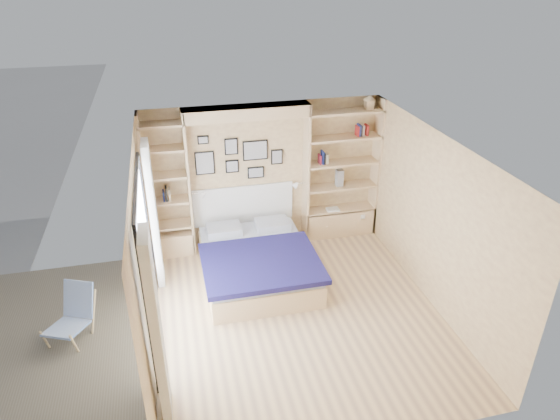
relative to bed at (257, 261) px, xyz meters
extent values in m
plane|color=#D8B57D|center=(0.38, -1.05, -0.28)|extent=(4.50, 4.50, 0.00)
plane|color=#DABE80|center=(0.38, 1.20, 0.97)|extent=(4.00, 0.00, 4.00)
plane|color=#DABE80|center=(0.38, -3.30, 0.97)|extent=(4.00, 0.00, 4.00)
plane|color=#DABE80|center=(-1.62, -1.05, 0.97)|extent=(0.00, 4.50, 4.50)
plane|color=#DABE80|center=(2.38, -1.05, 0.97)|extent=(0.00, 4.50, 4.50)
plane|color=white|center=(0.38, -1.05, 2.22)|extent=(4.50, 4.50, 0.00)
cube|color=#D6B782|center=(-0.92, 1.03, 0.97)|extent=(0.04, 0.35, 2.50)
cube|color=#D6B782|center=(1.08, 1.03, 0.97)|extent=(0.04, 0.35, 2.50)
cube|color=#D6B782|center=(0.08, 1.03, 2.12)|extent=(2.00, 0.35, 0.20)
cube|color=#D6B782|center=(2.36, 1.03, 0.97)|extent=(0.04, 0.35, 2.50)
cube|color=#D6B782|center=(-1.60, 1.03, 0.97)|extent=(0.04, 0.35, 2.50)
cube|color=#D6B782|center=(1.73, 1.03, -0.03)|extent=(1.30, 0.35, 0.50)
cube|color=#D6B782|center=(-1.27, 1.03, -0.08)|extent=(0.70, 0.35, 0.40)
cube|color=black|center=(-1.59, -1.05, 1.95)|extent=(0.04, 2.08, 0.06)
cube|color=black|center=(-1.59, -1.05, -0.25)|extent=(0.04, 2.08, 0.06)
cube|color=black|center=(-1.59, -2.07, 0.82)|extent=(0.04, 0.06, 2.20)
cube|color=black|center=(-1.59, -0.03, 0.82)|extent=(0.04, 0.06, 2.20)
cube|color=silver|center=(-1.60, -1.05, 0.84)|extent=(0.01, 2.00, 2.20)
cube|color=white|center=(-1.50, -2.35, 0.87)|extent=(0.10, 0.45, 2.30)
cube|color=white|center=(-1.50, 0.25, 0.87)|extent=(0.10, 0.45, 2.30)
cube|color=#D6B782|center=(1.73, 1.03, 0.22)|extent=(1.30, 0.35, 0.04)
cube|color=#D6B782|center=(1.73, 1.03, 0.67)|extent=(1.30, 0.35, 0.04)
cube|color=#D6B782|center=(1.73, 1.03, 1.12)|extent=(1.30, 0.35, 0.04)
cube|color=#D6B782|center=(1.73, 1.03, 1.57)|extent=(1.30, 0.35, 0.04)
cube|color=#D6B782|center=(1.73, 1.03, 2.02)|extent=(1.30, 0.35, 0.04)
cube|color=#D6B782|center=(-1.27, 1.03, 0.27)|extent=(0.70, 0.35, 0.04)
cube|color=#D6B782|center=(-1.27, 1.03, 0.72)|extent=(0.70, 0.35, 0.04)
cube|color=#D6B782|center=(-1.27, 1.03, 1.17)|extent=(0.70, 0.35, 0.04)
cube|color=#D6B782|center=(-1.27, 1.03, 1.62)|extent=(0.70, 0.35, 0.04)
cube|color=#D6B782|center=(-1.27, 1.03, 2.02)|extent=(0.70, 0.35, 0.04)
cube|color=#D6B782|center=(0.00, -0.02, -0.10)|extent=(1.65, 2.07, 0.36)
cube|color=#A1A6B0|center=(0.00, -0.02, 0.13)|extent=(1.61, 2.03, 0.10)
cube|color=#161242|center=(0.00, -0.37, 0.20)|extent=(1.75, 1.45, 0.08)
cube|color=#A1A6B0|center=(-0.41, 0.72, 0.24)|extent=(0.57, 0.41, 0.12)
cube|color=#A1A6B0|center=(0.41, 0.72, 0.24)|extent=(0.57, 0.41, 0.12)
cube|color=white|center=(0.00, 1.17, 0.44)|extent=(1.75, 0.04, 0.70)
cube|color=black|center=(-0.62, 1.18, 1.27)|extent=(0.32, 0.02, 0.40)
cube|color=gray|center=(-0.62, 1.17, 1.27)|extent=(0.28, 0.01, 0.36)
cube|color=black|center=(-0.17, 1.18, 1.52)|extent=(0.22, 0.02, 0.28)
cube|color=gray|center=(-0.17, 1.17, 1.52)|extent=(0.18, 0.01, 0.24)
cube|color=black|center=(-0.17, 1.18, 1.17)|extent=(0.22, 0.02, 0.22)
cube|color=gray|center=(-0.17, 1.17, 1.17)|extent=(0.18, 0.01, 0.18)
cube|color=black|center=(0.23, 1.18, 1.42)|extent=(0.42, 0.02, 0.34)
cube|color=gray|center=(0.23, 1.17, 1.42)|extent=(0.38, 0.01, 0.30)
cube|color=black|center=(0.23, 1.18, 1.02)|extent=(0.28, 0.02, 0.20)
cube|color=gray|center=(0.23, 1.17, 1.02)|extent=(0.24, 0.01, 0.16)
cube|color=black|center=(0.60, 1.18, 1.27)|extent=(0.20, 0.02, 0.26)
cube|color=gray|center=(0.60, 1.17, 1.27)|extent=(0.16, 0.01, 0.22)
cube|color=black|center=(-0.62, 1.18, 1.67)|extent=(0.18, 0.02, 0.14)
cube|color=gray|center=(-0.62, 1.17, 1.67)|extent=(0.14, 0.01, 0.10)
cylinder|color=silver|center=(-0.78, 0.95, 0.84)|extent=(0.20, 0.02, 0.02)
cone|color=white|center=(-0.68, 0.95, 0.82)|extent=(0.13, 0.12, 0.15)
cylinder|color=silver|center=(0.94, 0.95, 0.84)|extent=(0.20, 0.02, 0.02)
cone|color=white|center=(0.84, 0.95, 0.82)|extent=(0.13, 0.12, 0.15)
cube|color=maroon|center=(1.32, 1.02, 1.22)|extent=(0.02, 0.15, 0.16)
cube|color=navy|center=(1.37, 1.02, 1.25)|extent=(0.03, 0.15, 0.23)
cube|color=black|center=(1.39, 1.02, 1.24)|extent=(0.03, 0.15, 0.20)
cube|color=#BFB28C|center=(1.43, 1.02, 1.23)|extent=(0.04, 0.15, 0.18)
cube|color=#A51E1E|center=(1.96, 1.02, 1.68)|extent=(0.02, 0.15, 0.17)
cube|color=navy|center=(1.99, 1.02, 1.69)|extent=(0.03, 0.15, 0.20)
cube|color=black|center=(2.02, 1.02, 1.68)|extent=(0.03, 0.15, 0.19)
cube|color=tan|center=(2.05, 1.02, 1.69)|extent=(0.04, 0.15, 0.19)
cube|color=#A51E1E|center=(2.13, 1.02, 1.68)|extent=(0.03, 0.15, 0.19)
cube|color=navy|center=(-1.33, 1.02, 0.83)|extent=(0.02, 0.15, 0.17)
cube|color=black|center=(-1.29, 1.02, 0.86)|extent=(0.03, 0.15, 0.24)
cube|color=tan|center=(-1.24, 1.02, 0.84)|extent=(0.03, 0.15, 0.21)
cube|color=#D6B782|center=(2.14, 1.02, 2.12)|extent=(0.13, 0.13, 0.15)
cone|color=#D6B782|center=(2.14, 1.02, 2.23)|extent=(0.20, 0.20, 0.08)
cube|color=slate|center=(1.69, 1.02, 0.84)|extent=(0.12, 0.12, 0.30)
cube|color=white|center=(1.58, 0.97, 0.26)|extent=(0.22, 0.16, 0.03)
cube|color=#6C604F|center=(-3.22, -1.05, -0.28)|extent=(3.20, 4.00, 0.05)
cylinder|color=tan|center=(-2.98, -1.04, -0.09)|extent=(0.08, 0.13, 0.37)
cylinder|color=tan|center=(-2.61, -1.21, -0.09)|extent=(0.08, 0.13, 0.37)
cylinder|color=tan|center=(-2.78, -0.58, 0.00)|extent=(0.15, 0.29, 0.60)
cylinder|color=tan|center=(-2.40, -0.74, 0.00)|extent=(0.15, 0.29, 0.60)
cube|color=#3457A7|center=(-2.72, -0.96, -0.02)|extent=(0.59, 0.63, 0.14)
cube|color=#3457A7|center=(-2.58, -0.63, 0.19)|extent=(0.47, 0.36, 0.49)
camera|label=1|loc=(-1.18, -6.55, 4.33)|focal=32.00mm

